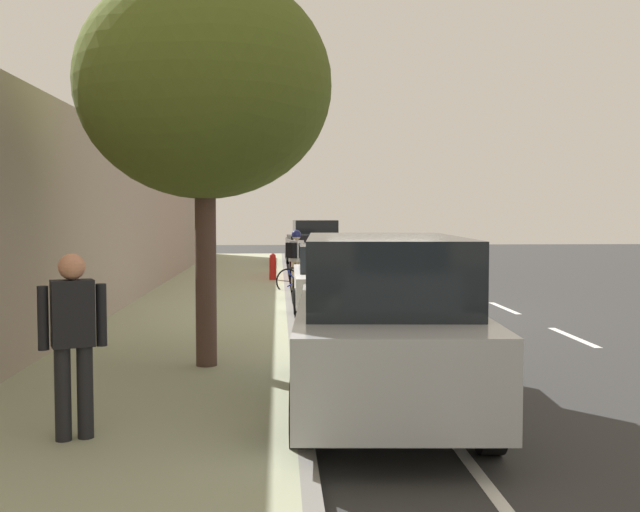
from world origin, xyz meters
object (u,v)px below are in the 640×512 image
parked_pickup_black_nearest (313,245)px  cyclist_with_backpack (296,254)px  fire_hydrant (273,266)px  parked_sedan_white_mid (333,278)px  parked_suv_silver_far (383,322)px  street_tree_near_cyclist (204,86)px  bicycle_at_curb (304,279)px  pedestrian_on_phone (73,334)px  parked_sedan_red_second (319,258)px

parked_pickup_black_nearest → cyclist_with_backpack: (0.96, 10.05, 0.18)m
fire_hydrant → parked_sedan_white_mid: bearing=102.1°
parked_sedan_white_mid → parked_suv_silver_far: bearing=89.5°
parked_sedan_white_mid → street_tree_near_cyclist: (2.26, 6.80, 3.23)m
parked_sedan_white_mid → cyclist_with_backpack: cyclist_with_backpack is taller
cyclist_with_backpack → bicycle_at_curb: bearing=116.6°
parked_suv_silver_far → fire_hydrant: bearing=-85.0°
cyclist_with_backpack → street_tree_near_cyclist: 11.68m
bicycle_at_curb → fire_hydrant: size_ratio=1.89×
parked_sedan_white_mid → pedestrian_on_phone: (3.17, 10.19, 0.37)m
bicycle_at_curb → pedestrian_on_phone: size_ratio=0.91×
parked_sedan_white_mid → fire_hydrant: bearing=-77.9°
parked_sedan_red_second → parked_pickup_black_nearest: bearing=-91.0°
bicycle_at_curb → pedestrian_on_phone: pedestrian_on_phone is taller
cyclist_with_backpack → fire_hydrant: cyclist_with_backpack is taller
bicycle_at_curb → pedestrian_on_phone: (2.63, 14.18, 0.75)m
parked_sedan_white_mid → parked_suv_silver_far: (0.08, 8.93, 0.27)m
parked_suv_silver_far → cyclist_with_backpack: parked_suv_silver_far is taller
bicycle_at_curb → cyclist_with_backpack: size_ratio=0.90×
parked_sedan_red_second → parked_suv_silver_far: bearing=89.4°
parked_suv_silver_far → cyclist_with_backpack: size_ratio=2.73×
parked_sedan_white_mid → cyclist_with_backpack: size_ratio=2.51×
parked_pickup_black_nearest → parked_sedan_red_second: (0.12, 6.57, -0.15)m
street_tree_near_cyclist → pedestrian_on_phone: 4.53m
parked_pickup_black_nearest → fire_hydrant: size_ratio=6.43×
parked_pickup_black_nearest → parked_sedan_white_mid: bearing=89.2°
parked_pickup_black_nearest → parked_suv_silver_far: parked_suv_silver_far is taller
parked_sedan_red_second → bicycle_at_curb: (0.63, 3.92, -0.38)m
bicycle_at_curb → parked_sedan_red_second: bearing=-99.1°
bicycle_at_curb → cyclist_with_backpack: (0.22, -0.43, 0.70)m
pedestrian_on_phone → cyclist_with_backpack: bearing=-99.4°
parked_sedan_white_mid → fire_hydrant: 6.86m
parked_sedan_red_second → pedestrian_on_phone: pedestrian_on_phone is taller
parked_sedan_white_mid → bicycle_at_curb: size_ratio=2.78×
bicycle_at_curb → fire_hydrant: bearing=-71.8°
parked_pickup_black_nearest → parked_sedan_white_mid: 14.47m
parked_sedan_red_second → bicycle_at_curb: bearing=80.9°
fire_hydrant → bicycle_at_curb: bearing=108.2°
parked_suv_silver_far → bicycle_at_curb: (0.46, -12.91, -0.65)m
parked_sedan_red_second → street_tree_near_cyclist: street_tree_near_cyclist is taller
bicycle_at_curb → parked_sedan_white_mid: bearing=97.7°
parked_pickup_black_nearest → parked_suv_silver_far: size_ratio=1.13×
parked_sedan_red_second → fire_hydrant: size_ratio=5.29×
pedestrian_on_phone → parked_pickup_black_nearest: bearing=-97.8°
parked_sedan_white_mid → cyclist_with_backpack: 4.49m
cyclist_with_backpack → street_tree_near_cyclist: (1.50, 11.21, 2.90)m
parked_sedan_white_mid → fire_hydrant: parked_sedan_white_mid is taller
parked_sedan_red_second → fire_hydrant: (1.52, 1.19, -0.20)m
parked_sedan_white_mid → bicycle_at_curb: 4.04m
pedestrian_on_phone → parked_suv_silver_far: bearing=-157.7°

